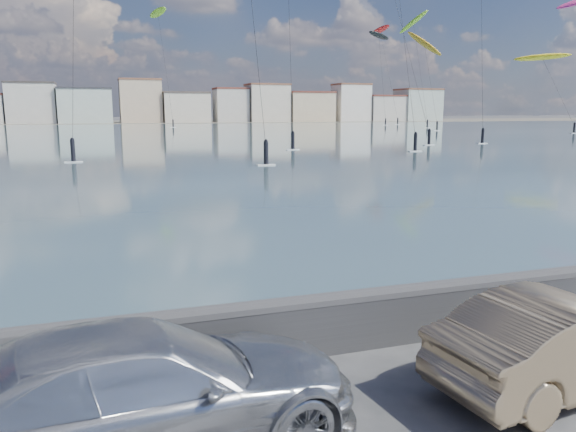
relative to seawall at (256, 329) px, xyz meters
name	(u,v)px	position (x,y,z in m)	size (l,w,h in m)	color
bay_water	(114,136)	(0.00, 88.80, -0.58)	(500.00, 177.00, 0.00)	#335158
far_shore_strip	(106,122)	(0.00, 197.30, -0.57)	(500.00, 60.00, 0.00)	#4C473D
seawall	(256,329)	(0.00, 0.00, 0.00)	(400.00, 0.36, 1.08)	#28282B
far_buildings	(110,104)	(1.31, 183.30, 5.44)	(240.79, 13.26, 14.60)	#B2B7C6
car_silver	(143,391)	(-1.94, -1.95, 0.21)	(2.22, 5.47, 1.59)	#B0B2B7
car_champagne	(568,340)	(4.26, -2.27, 0.15)	(1.56, 4.46, 1.47)	tan
kitesurfer_2	(380,31)	(78.84, 148.00, 26.53)	(3.90, 17.53, 29.17)	red
kitesurfer_3	(158,15)	(12.87, 136.20, 26.08)	(4.97, 10.60, 28.79)	#8CD826
kitesurfer_4	(379,37)	(75.41, 142.09, 24.20)	(8.81, 13.52, 26.62)	black
kitesurfer_7	(542,58)	(80.30, 82.88, 13.56)	(8.84, 16.33, 15.11)	yellow
kitesurfer_11	(424,44)	(65.13, 101.02, 17.42)	(6.81, 15.24, 21.77)	#BF8C19
kitesurfer_12	(413,23)	(69.99, 114.14, 23.80)	(5.03, 12.05, 27.54)	#8CD826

